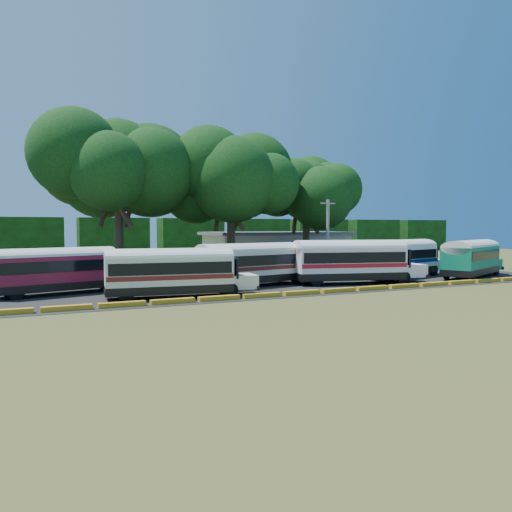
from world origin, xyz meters
name	(u,v)px	position (x,y,z in m)	size (l,w,h in m)	color
ground	(247,301)	(0.00, 0.00, 0.00)	(160.00, 160.00, 0.00)	#414E1A
asphalt_strip	(200,281)	(1.00, 12.00, 0.01)	(64.00, 24.00, 0.02)	black
curb	(241,297)	(0.00, 1.00, 0.15)	(53.70, 0.45, 0.30)	gold
terminal_building	(277,247)	(18.00, 30.00, 2.03)	(19.00, 9.00, 4.00)	beige
treeline_backdrop	(114,238)	(0.00, 48.00, 3.00)	(130.00, 4.00, 6.00)	black
bus_red	(59,268)	(-10.34, 8.46, 1.84)	(10.07, 4.86, 3.22)	black
bus_cream_west	(173,270)	(-3.80, 3.41, 1.84)	(10.11, 3.60, 3.25)	black
bus_cream_east	(251,262)	(3.46, 6.87, 1.91)	(10.59, 4.51, 3.38)	black
bus_white_red	(352,259)	(11.57, 4.95, 2.02)	(11.21, 5.13, 3.58)	black
bus_white_blue	(400,256)	(18.73, 7.33, 1.97)	(10.89, 5.21, 3.48)	black
bus_teal	(472,256)	(24.49, 4.33, 1.98)	(10.61, 6.63, 3.44)	black
tree_west	(118,166)	(-4.22, 19.87, 10.33)	(11.76, 11.76, 14.68)	#362B1B
tree_center	(231,178)	(6.58, 18.38, 9.51)	(10.77, 10.77, 13.49)	#362B1B
tree_east	(306,191)	(17.01, 21.03, 8.77)	(9.32, 9.32, 12.24)	#362B1B
utility_pole	(328,236)	(14.02, 12.13, 3.74)	(1.60, 0.30, 7.25)	gray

